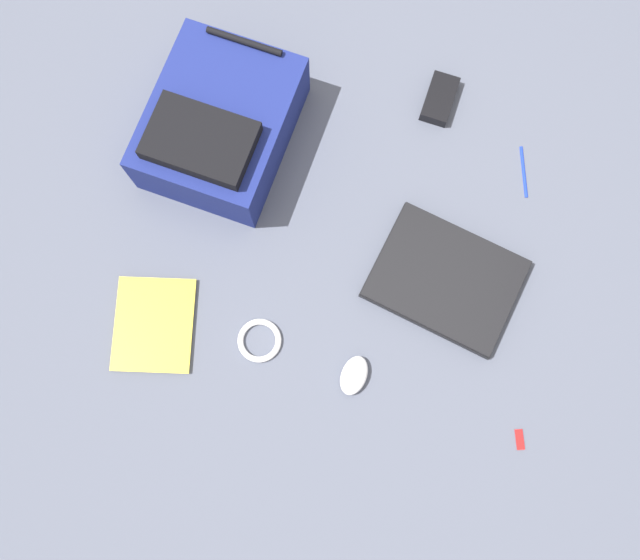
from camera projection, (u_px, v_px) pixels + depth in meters
ground_plane at (324, 266)px, 1.67m from camera, size 3.77×3.77×0.00m
backpack at (219, 125)px, 1.66m from camera, size 0.41×0.48×0.19m
laptop at (446, 279)px, 1.64m from camera, size 0.42×0.37×0.03m
book_comic at (154, 325)px, 1.63m from camera, size 0.21×0.25×0.01m
computer_mouse at (354, 375)px, 1.59m from camera, size 0.08×0.11×0.03m
cable_coil at (260, 341)px, 1.62m from camera, size 0.11×0.11×0.01m
power_brick at (440, 99)px, 1.75m from camera, size 0.10×0.15×0.03m
pen_black at (524, 171)px, 1.72m from camera, size 0.03×0.14×0.01m
usb_stick at (520, 440)px, 1.57m from camera, size 0.03×0.05×0.01m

